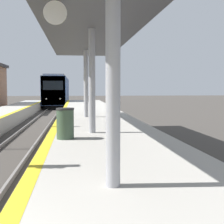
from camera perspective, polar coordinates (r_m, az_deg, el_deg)
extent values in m
cube|color=black|center=(46.42, -9.86, 1.51)|extent=(2.42, 17.62, 0.55)
cube|color=#33518C|center=(46.36, -9.90, 3.98)|extent=(2.85, 19.58, 3.46)
cube|color=#E54C19|center=(36.67, -10.71, 3.87)|extent=(2.79, 0.16, 3.39)
cube|color=black|center=(36.61, -10.73, 4.81)|extent=(2.28, 0.06, 1.04)
cube|color=gray|center=(46.39, -9.93, 6.27)|extent=(2.42, 18.60, 0.24)
sphere|color=white|center=(36.69, -11.92, 2.36)|extent=(0.18, 0.18, 0.18)
sphere|color=white|center=(36.59, -9.47, 2.39)|extent=(0.18, 0.18, 0.18)
cylinder|color=#99999E|center=(5.15, 0.17, 7.06)|extent=(0.25, 0.25, 3.78)
cylinder|color=#99999E|center=(11.45, -3.69, 5.62)|extent=(0.25, 0.25, 3.78)
cylinder|color=#99999E|center=(17.77, -4.80, 5.19)|extent=(0.25, 0.25, 3.78)
cube|color=#3F3F44|center=(11.66, -3.74, 15.44)|extent=(3.57, 18.98, 0.20)
cylinder|color=white|center=(7.85, -10.36, 17.44)|extent=(0.56, 0.04, 0.56)
cylinder|color=#384C38|center=(10.22, -8.55, -2.25)|extent=(0.56, 0.56, 0.94)
cylinder|color=#262626|center=(10.18, -8.58, 0.56)|extent=(0.59, 0.59, 0.06)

